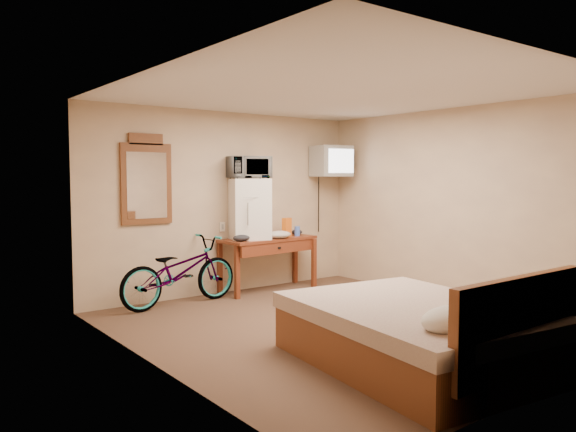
{
  "coord_description": "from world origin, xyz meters",
  "views": [
    {
      "loc": [
        -4.05,
        -4.39,
        1.61
      ],
      "look_at": [
        -0.14,
        0.72,
        1.16
      ],
      "focal_mm": 35.0,
      "sensor_mm": 36.0,
      "label": 1
    }
  ],
  "objects_px": {
    "mini_fridge": "(249,209)",
    "bicycle": "(180,271)",
    "bed": "(421,332)",
    "desk": "(270,246)",
    "blue_cup": "(297,231)",
    "wall_mirror": "(146,180)",
    "microwave": "(249,167)",
    "crt_television": "(331,161)"
  },
  "relations": [
    {
      "from": "mini_fridge",
      "to": "bicycle",
      "type": "distance_m",
      "value": 1.34
    },
    {
      "from": "mini_fridge",
      "to": "bed",
      "type": "height_order",
      "value": "mini_fridge"
    },
    {
      "from": "desk",
      "to": "blue_cup",
      "type": "bearing_deg",
      "value": -1.68
    },
    {
      "from": "wall_mirror",
      "to": "blue_cup",
      "type": "bearing_deg",
      "value": -7.52
    },
    {
      "from": "wall_mirror",
      "to": "microwave",
      "type": "bearing_deg",
      "value": -8.87
    },
    {
      "from": "mini_fridge",
      "to": "bicycle",
      "type": "relative_size",
      "value": 0.51
    },
    {
      "from": "microwave",
      "to": "crt_television",
      "type": "distance_m",
      "value": 1.48
    },
    {
      "from": "mini_fridge",
      "to": "microwave",
      "type": "distance_m",
      "value": 0.57
    },
    {
      "from": "blue_cup",
      "to": "desk",
      "type": "bearing_deg",
      "value": 178.32
    },
    {
      "from": "blue_cup",
      "to": "bed",
      "type": "distance_m",
      "value": 3.64
    },
    {
      "from": "desk",
      "to": "wall_mirror",
      "type": "distance_m",
      "value": 1.96
    },
    {
      "from": "mini_fridge",
      "to": "blue_cup",
      "type": "distance_m",
      "value": 0.87
    },
    {
      "from": "crt_television",
      "to": "wall_mirror",
      "type": "bearing_deg",
      "value": 174.98
    },
    {
      "from": "crt_television",
      "to": "bicycle",
      "type": "distance_m",
      "value": 2.95
    },
    {
      "from": "desk",
      "to": "mini_fridge",
      "type": "relative_size",
      "value": 1.75
    },
    {
      "from": "desk",
      "to": "wall_mirror",
      "type": "relative_size",
      "value": 1.29
    },
    {
      "from": "mini_fridge",
      "to": "crt_television",
      "type": "height_order",
      "value": "crt_television"
    },
    {
      "from": "desk",
      "to": "microwave",
      "type": "bearing_deg",
      "value": 169.55
    },
    {
      "from": "bed",
      "to": "crt_television",
      "type": "bearing_deg",
      "value": 59.5
    },
    {
      "from": "desk",
      "to": "crt_television",
      "type": "bearing_deg",
      "value": 1.08
    },
    {
      "from": "crt_television",
      "to": "bicycle",
      "type": "height_order",
      "value": "crt_television"
    },
    {
      "from": "desk",
      "to": "bed",
      "type": "relative_size",
      "value": 0.63
    },
    {
      "from": "blue_cup",
      "to": "bed",
      "type": "bearing_deg",
      "value": -111.35
    },
    {
      "from": "wall_mirror",
      "to": "bicycle",
      "type": "relative_size",
      "value": 0.69
    },
    {
      "from": "desk",
      "to": "blue_cup",
      "type": "xyz_separation_m",
      "value": [
        0.48,
        -0.01,
        0.18
      ]
    },
    {
      "from": "crt_television",
      "to": "bed",
      "type": "relative_size",
      "value": 0.27
    },
    {
      "from": "bicycle",
      "to": "bed",
      "type": "relative_size",
      "value": 0.7
    },
    {
      "from": "microwave",
      "to": "crt_television",
      "type": "xyz_separation_m",
      "value": [
        1.48,
        -0.03,
        0.11
      ]
    },
    {
      "from": "desk",
      "to": "microwave",
      "type": "xyz_separation_m",
      "value": [
        -0.31,
        0.06,
        1.1
      ]
    },
    {
      "from": "wall_mirror",
      "to": "bed",
      "type": "distance_m",
      "value": 3.96
    },
    {
      "from": "blue_cup",
      "to": "bicycle",
      "type": "distance_m",
      "value": 1.94
    },
    {
      "from": "mini_fridge",
      "to": "bed",
      "type": "relative_size",
      "value": 0.36
    },
    {
      "from": "mini_fridge",
      "to": "wall_mirror",
      "type": "xyz_separation_m",
      "value": [
        -1.39,
        0.22,
        0.4
      ]
    },
    {
      "from": "microwave",
      "to": "mini_fridge",
      "type": "bearing_deg",
      "value": -110.46
    },
    {
      "from": "crt_television",
      "to": "bed",
      "type": "bearing_deg",
      "value": -120.5
    },
    {
      "from": "mini_fridge",
      "to": "desk",
      "type": "bearing_deg",
      "value": -10.41
    },
    {
      "from": "desk",
      "to": "mini_fridge",
      "type": "xyz_separation_m",
      "value": [
        -0.31,
        0.06,
        0.53
      ]
    },
    {
      "from": "crt_television",
      "to": "bed",
      "type": "distance_m",
      "value": 4.23
    },
    {
      "from": "bicycle",
      "to": "bed",
      "type": "distance_m",
      "value": 3.37
    },
    {
      "from": "desk",
      "to": "wall_mirror",
      "type": "xyz_separation_m",
      "value": [
        -1.7,
        0.27,
        0.93
      ]
    },
    {
      "from": "microwave",
      "to": "crt_television",
      "type": "relative_size",
      "value": 0.87
    },
    {
      "from": "mini_fridge",
      "to": "wall_mirror",
      "type": "height_order",
      "value": "wall_mirror"
    }
  ]
}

